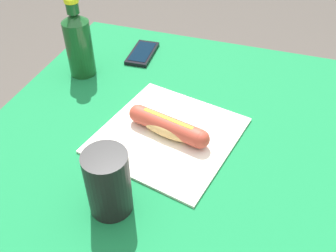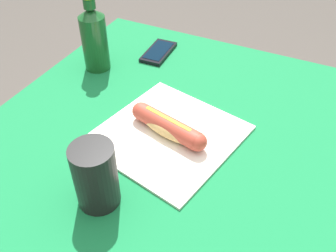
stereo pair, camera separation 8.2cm
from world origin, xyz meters
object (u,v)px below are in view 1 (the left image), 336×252
(cell_phone, at_px, (142,53))
(drinking_cup, at_px, (108,183))
(soda_bottle, at_px, (79,43))
(hot_dog, at_px, (168,126))

(cell_phone, bearing_deg, drinking_cup, 105.36)
(cell_phone, relative_size, soda_bottle, 0.64)
(hot_dog, distance_m, soda_bottle, 0.36)
(hot_dog, height_order, cell_phone, hot_dog)
(cell_phone, height_order, drinking_cup, drinking_cup)
(soda_bottle, bearing_deg, cell_phone, -130.31)
(hot_dog, bearing_deg, cell_phone, -59.51)
(soda_bottle, bearing_deg, hot_dog, 150.59)
(hot_dog, height_order, soda_bottle, soda_bottle)
(hot_dog, relative_size, drinking_cup, 1.49)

